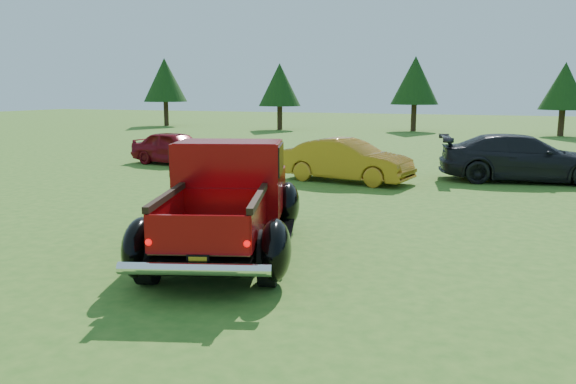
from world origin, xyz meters
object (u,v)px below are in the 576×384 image
at_px(tree_far_west, 165,80).
at_px(tree_mid_right, 564,86).
at_px(pickup_truck, 230,197).
at_px(tree_mid_left, 415,81).
at_px(show_car_red, 176,148).
at_px(show_car_grey, 522,158).
at_px(show_car_yellow, 347,160).
at_px(tree_west, 280,85).

bearing_deg(tree_far_west, tree_mid_right, -0.00).
bearing_deg(tree_mid_right, pickup_truck, -104.40).
distance_m(tree_mid_left, show_car_red, 21.83).
xyz_separation_m(tree_mid_left, show_car_grey, (6.41, -20.55, -2.68)).
bearing_deg(show_car_red, show_car_grey, -77.91).
relative_size(pickup_truck, show_car_yellow, 1.36).
xyz_separation_m(tree_mid_right, pickup_truck, (-7.51, -29.26, -2.09)).
relative_size(tree_mid_left, show_car_grey, 1.03).
relative_size(tree_west, show_car_red, 1.27).
bearing_deg(show_car_red, pickup_truck, -132.94).
bearing_deg(show_car_grey, tree_far_west, 42.07).
height_order(tree_mid_left, show_car_red, tree_mid_left).
xyz_separation_m(show_car_red, show_car_grey, (11.91, 0.39, 0.09)).
bearing_deg(pickup_truck, tree_west, 92.36).
height_order(tree_far_west, tree_west, tree_far_west).
relative_size(show_car_red, show_car_yellow, 0.92).
xyz_separation_m(tree_mid_right, show_car_red, (-14.50, -19.94, -2.36)).
xyz_separation_m(tree_west, tree_mid_right, (18.00, 1.00, -0.14)).
relative_size(show_car_yellow, show_car_grey, 0.81).
relative_size(show_car_red, show_car_grey, 0.74).
relative_size(tree_mid_right, show_car_red, 1.22).
relative_size(tree_far_west, tree_west, 1.13).
height_order(tree_far_west, pickup_truck, tree_far_west).
xyz_separation_m(show_car_red, show_car_yellow, (7.00, -1.64, 0.03)).
height_order(tree_far_west, show_car_yellow, tree_far_west).
height_order(tree_west, show_car_grey, tree_west).
bearing_deg(tree_far_west, show_car_yellow, -46.48).
height_order(pickup_truck, show_car_grey, pickup_truck).
relative_size(tree_far_west, show_car_grey, 1.07).
height_order(tree_mid_right, show_car_grey, tree_mid_right).
xyz_separation_m(tree_west, tree_mid_left, (9.00, 2.00, 0.27)).
xyz_separation_m(tree_west, show_car_red, (3.50, -18.94, -2.49)).
bearing_deg(show_car_grey, tree_west, 29.37).
bearing_deg(tree_west, tree_mid_right, 3.18).
relative_size(pickup_truck, show_car_grey, 1.10).
distance_m(tree_far_west, tree_mid_right, 28.01).
bearing_deg(tree_mid_right, tree_far_west, 180.00).
xyz_separation_m(tree_far_west, pickup_truck, (20.49, -29.26, -2.64)).
xyz_separation_m(tree_west, show_car_grey, (15.41, -18.55, -2.40)).
distance_m(tree_mid_left, tree_mid_right, 9.06).
bearing_deg(tree_west, show_car_red, -79.53).
bearing_deg(tree_west, tree_mid_left, 12.53).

